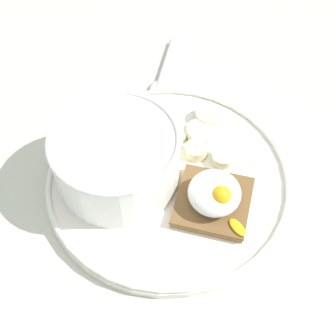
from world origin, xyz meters
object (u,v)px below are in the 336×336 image
at_px(oatmeal_bowl, 116,157).
at_px(banana_slice_front, 200,132).
at_px(poached_egg, 215,193).
at_px(banana_slice_left, 175,133).
at_px(spoon, 162,76).
at_px(banana_slice_inner, 196,150).
at_px(toast_slice, 213,202).
at_px(banana_slice_back, 207,116).
at_px(banana_slice_right, 223,157).

height_order(oatmeal_bowl, banana_slice_front, oatmeal_bowl).
xyz_separation_m(poached_egg, banana_slice_left, (-0.10, -0.05, -0.02)).
bearing_deg(banana_slice_left, spoon, -167.75).
height_order(banana_slice_front, banana_slice_left, banana_slice_front).
xyz_separation_m(banana_slice_inner, spoon, (-0.15, -0.05, -0.01)).
height_order(oatmeal_bowl, toast_slice, oatmeal_bowl).
xyz_separation_m(poached_egg, spoon, (-0.22, -0.08, -0.03)).
height_order(toast_slice, spoon, toast_slice).
distance_m(toast_slice, poached_egg, 0.02).
height_order(banana_slice_back, banana_slice_right, same).
bearing_deg(poached_egg, banana_slice_inner, -163.56).
distance_m(toast_slice, banana_slice_front, 0.11).
distance_m(toast_slice, banana_slice_left, 0.11).
relative_size(banana_slice_back, spoon, 0.36).
xyz_separation_m(banana_slice_left, banana_slice_back, (-0.03, 0.04, 0.00)).
bearing_deg(oatmeal_bowl, banana_slice_right, 103.05).
xyz_separation_m(poached_egg, banana_slice_right, (-0.07, 0.01, -0.02)).
bearing_deg(banana_slice_right, poached_egg, -10.02).
bearing_deg(banana_slice_left, banana_slice_right, 58.46).
relative_size(banana_slice_back, banana_slice_inner, 1.10).
relative_size(banana_slice_front, spoon, 0.30).
bearing_deg(oatmeal_bowl, toast_slice, 72.79).
height_order(oatmeal_bowl, banana_slice_right, oatmeal_bowl).
xyz_separation_m(banana_slice_back, banana_slice_right, (0.07, 0.02, -0.00)).
xyz_separation_m(banana_slice_front, banana_slice_right, (0.04, 0.03, 0.00)).
distance_m(banana_slice_inner, spoon, 0.16).
distance_m(banana_slice_left, banana_slice_right, 0.07).
bearing_deg(oatmeal_bowl, banana_slice_inner, 112.31).
xyz_separation_m(toast_slice, banana_slice_right, (-0.07, 0.01, 0.00)).
relative_size(oatmeal_bowl, banana_slice_front, 3.95).
xyz_separation_m(oatmeal_bowl, banana_slice_left, (-0.07, 0.07, -0.03)).
bearing_deg(spoon, banana_slice_right, 29.42).
height_order(oatmeal_bowl, banana_slice_back, oatmeal_bowl).
height_order(banana_slice_right, spoon, banana_slice_right).
distance_m(banana_slice_front, banana_slice_back, 0.03).
xyz_separation_m(banana_slice_back, spoon, (-0.09, -0.07, -0.01)).
relative_size(banana_slice_inner, spoon, 0.33).
distance_m(toast_slice, banana_slice_inner, 0.08).
bearing_deg(banana_slice_inner, poached_egg, 16.44).
bearing_deg(banana_slice_back, banana_slice_left, -53.98).
bearing_deg(poached_egg, banana_slice_back, -176.23).
bearing_deg(banana_slice_left, banana_slice_inner, 43.77).
relative_size(poached_egg, banana_slice_right, 2.14).
xyz_separation_m(oatmeal_bowl, banana_slice_right, (-0.03, 0.13, -0.03)).
bearing_deg(poached_egg, banana_slice_right, 169.98).
height_order(toast_slice, banana_slice_inner, banana_slice_inner).
distance_m(banana_slice_left, banana_slice_inner, 0.04).
distance_m(oatmeal_bowl, poached_egg, 0.12).
height_order(banana_slice_front, banana_slice_back, same).
height_order(toast_slice, banana_slice_right, banana_slice_right).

